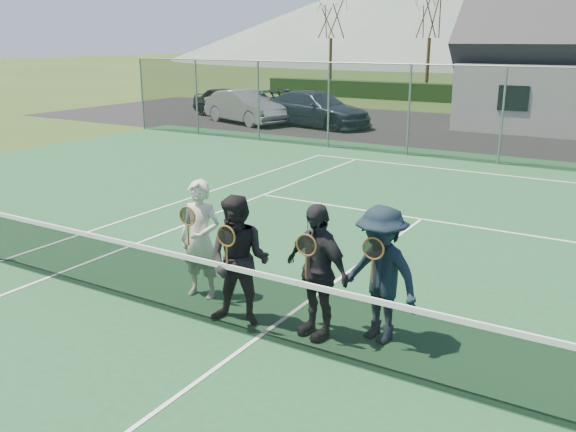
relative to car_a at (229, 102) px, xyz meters
name	(u,v)px	position (x,y,z in m)	size (l,w,h in m)	color
ground	(535,137)	(14.51, 0.98, -0.74)	(220.00, 220.00, 0.00)	#2C4518
court_surface	(257,339)	(14.51, -19.02, -0.73)	(30.00, 30.00, 0.02)	#1C4C2B
tarmac_carpark	(438,130)	(10.51, 0.98, -0.73)	(40.00, 12.00, 0.01)	black
hedge_row	(576,99)	(14.51, 12.98, -0.19)	(40.00, 1.20, 1.10)	black
hill_west	(461,5)	(-10.49, 75.98, 8.26)	(110.00, 110.00, 18.00)	#576960
car_a	(229,102)	(0.00, 0.00, 0.00)	(1.74, 4.32, 1.47)	black
car_b	(245,107)	(2.15, -1.59, 0.02)	(1.61, 4.61, 1.52)	gray
car_c	(316,109)	(5.45, -0.82, 0.04)	(2.17, 5.33, 1.55)	#1A2434
court_markings	(257,338)	(14.51, -19.02, -0.71)	(11.03, 23.83, 0.01)	white
tennis_net	(257,302)	(14.51, -19.02, -0.20)	(11.68, 0.08, 1.10)	slate
perimeter_fence	(502,116)	(14.51, -5.52, 0.79)	(30.07, 0.07, 3.02)	slate
tree_a	(331,8)	(-1.49, 13.98, 5.06)	(3.20, 3.20, 7.77)	#3A2715
tree_b	(431,5)	(5.51, 13.98, 5.06)	(3.20, 3.20, 7.77)	#372514
player_a	(201,239)	(13.02, -18.29, 0.19)	(0.71, 0.54, 1.80)	beige
player_b	(239,261)	(14.05, -18.75, 0.19)	(1.01, 0.87, 1.80)	black
player_c	(316,271)	(15.10, -18.52, 0.19)	(1.14, 0.73, 1.80)	black
player_d	(380,275)	(15.86, -18.22, 0.18)	(1.30, 0.97, 1.80)	black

